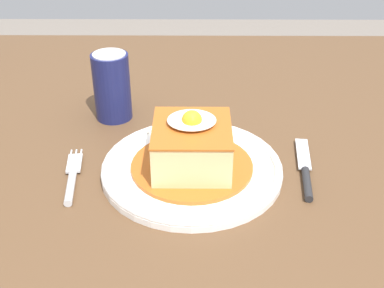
{
  "coord_description": "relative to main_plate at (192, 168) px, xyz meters",
  "views": [
    {
      "loc": [
        0.01,
        -0.76,
        1.19
      ],
      "look_at": [
        0.01,
        -0.11,
        0.79
      ],
      "focal_mm": 46.24,
      "sensor_mm": 36.0,
      "label": 1
    }
  ],
  "objects": [
    {
      "name": "dining_table",
      "position": [
        -0.01,
        0.13,
        -0.1
      ],
      "size": [
        1.44,
        0.99,
        0.75
      ],
      "color": "brown",
      "rests_on": "ground_plane"
    },
    {
      "name": "fork",
      "position": [
        -0.18,
        -0.03,
        -0.0
      ],
      "size": [
        0.03,
        0.14,
        0.01
      ],
      "color": "silver",
      "rests_on": "dining_table"
    },
    {
      "name": "sandwich_meal",
      "position": [
        -0.0,
        0.0,
        0.04
      ],
      "size": [
        0.19,
        0.19,
        0.1
      ],
      "color": "#B75B1E",
      "rests_on": "main_plate"
    },
    {
      "name": "soda_can",
      "position": [
        -0.14,
        0.18,
        0.05
      ],
      "size": [
        0.07,
        0.07,
        0.12
      ],
      "color": "#191E51",
      "rests_on": "dining_table"
    },
    {
      "name": "knife",
      "position": [
        0.17,
        -0.01,
        -0.0
      ],
      "size": [
        0.03,
        0.17,
        0.01
      ],
      "color": "#262628",
      "rests_on": "dining_table"
    },
    {
      "name": "main_plate",
      "position": [
        0.0,
        0.0,
        0.0
      ],
      "size": [
        0.28,
        0.28,
        0.02
      ],
      "color": "white",
      "rests_on": "dining_table"
    }
  ]
}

